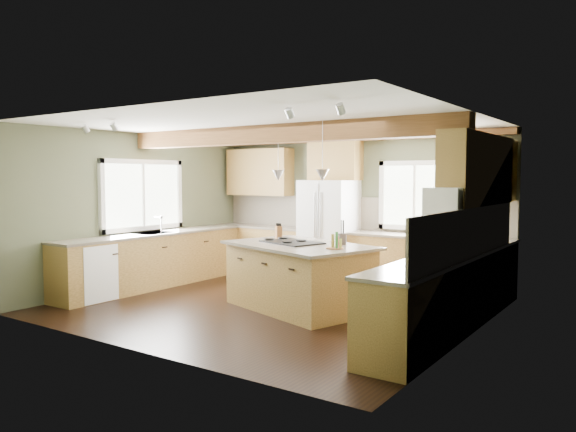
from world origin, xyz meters
The scene contains 37 objects.
floor centered at (0.00, 0.00, 0.00)m, with size 5.60×5.60×0.00m, color black.
ceiling centered at (0.00, 0.00, 2.60)m, with size 5.60×5.60×0.00m, color silver.
wall_back centered at (0.00, 2.50, 1.30)m, with size 5.60×5.60×0.00m, color #4C533B.
wall_left centered at (-2.80, 0.00, 1.30)m, with size 5.00×5.00×0.00m, color #4C533B.
wall_right centered at (2.80, 0.00, 1.30)m, with size 5.00×5.00×0.00m, color #4C533B.
ceiling_beam centered at (0.00, 0.10, 2.47)m, with size 5.55×0.26×0.26m, color #543218.
soffit_trim centered at (0.00, 2.40, 2.54)m, with size 5.55×0.20×0.10m, color #543218.
backsplash_back centered at (0.00, 2.48, 1.21)m, with size 5.58×0.03×0.58m, color brown.
backsplash_right centered at (2.78, 0.05, 1.21)m, with size 0.03×3.70×0.58m, color brown.
base_cab_back_left centered at (-1.79, 2.20, 0.44)m, with size 2.02×0.60×0.88m, color brown.
counter_back_left centered at (-1.79, 2.20, 0.90)m, with size 2.06×0.64×0.04m, color #4C4337.
base_cab_back_right centered at (1.49, 2.20, 0.44)m, with size 2.62×0.60×0.88m, color brown.
counter_back_right centered at (1.49, 2.20, 0.90)m, with size 2.66×0.64×0.04m, color #4C4337.
base_cab_left centered at (-2.50, 0.05, 0.44)m, with size 0.60×3.70×0.88m, color brown.
counter_left centered at (-2.50, 0.05, 0.90)m, with size 0.64×3.74×0.04m, color #4C4337.
base_cab_right centered at (2.50, 0.05, 0.44)m, with size 0.60×3.70×0.88m, color brown.
counter_right centered at (2.50, 0.05, 0.90)m, with size 0.64×3.74×0.04m, color #4C4337.
upper_cab_back_left centered at (-1.99, 2.33, 1.95)m, with size 1.40×0.35×0.90m, color brown.
upper_cab_over_fridge centered at (-0.30, 2.33, 2.15)m, with size 0.96×0.35×0.70m, color brown.
upper_cab_right centered at (2.62, 0.90, 1.95)m, with size 0.35×2.20×0.90m, color brown.
upper_cab_back_corner centered at (2.30, 2.33, 1.95)m, with size 0.90×0.35×0.90m, color brown.
window_left centered at (-2.78, 0.05, 1.55)m, with size 0.04×1.60×1.05m, color white.
window_back centered at (1.15, 2.48, 1.55)m, with size 1.10×0.04×1.00m, color white.
sink centered at (-2.50, 0.05, 0.91)m, with size 0.50×0.65×0.03m, color #262628.
faucet centered at (-2.32, 0.05, 1.05)m, with size 0.02×0.02×0.28m, color #B2B2B7.
dishwasher centered at (-2.49, -1.25, 0.43)m, with size 0.60×0.60×0.84m, color white.
oven centered at (2.49, -1.25, 0.43)m, with size 0.60×0.72×0.84m, color white.
microwave centered at (2.58, -0.05, 1.55)m, with size 0.40×0.70×0.38m, color white.
pendant_left centered at (-0.06, 0.25, 1.88)m, with size 0.18×0.18×0.16m, color #B2B2B7.
pendant_right centered at (0.86, -0.05, 1.88)m, with size 0.18×0.18×0.16m, color #B2B2B7.
refrigerator centered at (-0.30, 2.12, 0.90)m, with size 0.90×0.74×1.80m, color silver.
island centered at (0.40, 0.10, 0.44)m, with size 1.95×1.19×0.88m, color brown.
island_top centered at (0.40, 0.10, 0.90)m, with size 2.08×1.32×0.04m, color #4C4337.
cooktop centered at (0.25, 0.15, 0.93)m, with size 0.84×0.56×0.02m, color black.
knife_block centered at (-0.26, 0.53, 1.01)m, with size 0.11×0.08×0.19m, color brown.
utensil_crock centered at (0.94, 0.36, 1.00)m, with size 0.12×0.12×0.16m, color #473C38.
bottle_tray centered at (1.07, -0.07, 1.03)m, with size 0.23×0.23×0.21m, color brown, non-canonical shape.
Camera 1 is at (4.70, -6.43, 1.86)m, focal length 35.00 mm.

